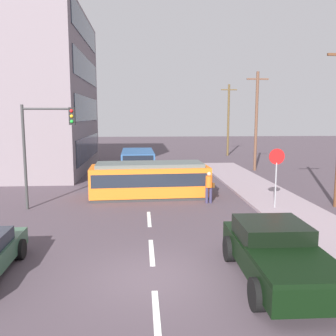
% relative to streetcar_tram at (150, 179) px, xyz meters
% --- Properties ---
extents(ground_plane, '(120.00, 120.00, 0.00)m').
position_rel_streetcar_tram_xyz_m(ground_plane, '(-0.14, -0.54, -1.01)').
color(ground_plane, '#4B3E47').
extents(sidewalk_curb_right, '(3.20, 36.00, 0.14)m').
position_rel_streetcar_tram_xyz_m(sidewalk_curb_right, '(6.66, -4.54, -0.94)').
color(sidewalk_curb_right, gray).
rests_on(sidewalk_curb_right, ground).
extents(lane_stripe_0, '(0.16, 2.40, 0.01)m').
position_rel_streetcar_tram_xyz_m(lane_stripe_0, '(-0.14, -12.54, -1.01)').
color(lane_stripe_0, silver).
rests_on(lane_stripe_0, ground).
extents(lane_stripe_1, '(0.16, 2.40, 0.01)m').
position_rel_streetcar_tram_xyz_m(lane_stripe_1, '(-0.14, -8.54, -1.01)').
color(lane_stripe_1, silver).
rests_on(lane_stripe_1, ground).
extents(lane_stripe_2, '(0.16, 2.40, 0.01)m').
position_rel_streetcar_tram_xyz_m(lane_stripe_2, '(-0.14, -4.54, -1.01)').
color(lane_stripe_2, silver).
rests_on(lane_stripe_2, ground).
extents(lane_stripe_3, '(0.16, 2.40, 0.01)m').
position_rel_streetcar_tram_xyz_m(lane_stripe_3, '(-0.14, 6.00, -1.01)').
color(lane_stripe_3, silver).
rests_on(lane_stripe_3, ground).
extents(lane_stripe_4, '(0.16, 2.40, 0.01)m').
position_rel_streetcar_tram_xyz_m(lane_stripe_4, '(-0.14, 12.00, -1.01)').
color(lane_stripe_4, silver).
rests_on(lane_stripe_4, ground).
extents(streetcar_tram, '(6.71, 2.81, 1.96)m').
position_rel_streetcar_tram_xyz_m(streetcar_tram, '(0.00, 0.00, 0.00)').
color(streetcar_tram, orange).
rests_on(streetcar_tram, ground).
extents(city_bus, '(2.64, 5.81, 1.77)m').
position_rel_streetcar_tram_xyz_m(city_bus, '(-0.76, 9.03, 0.01)').
color(city_bus, '#2B548A').
rests_on(city_bus, ground).
extents(pedestrian_crossing, '(0.49, 0.36, 1.67)m').
position_rel_streetcar_tram_xyz_m(pedestrian_crossing, '(3.08, -1.75, -0.07)').
color(pedestrian_crossing, '#312C4A').
rests_on(pedestrian_crossing, ground).
extents(pickup_truck_parked, '(2.35, 5.04, 1.55)m').
position_rel_streetcar_tram_xyz_m(pickup_truck_parked, '(3.28, -10.96, -0.21)').
color(pickup_truck_parked, black).
rests_on(pickup_truck_parked, ground).
extents(stop_sign, '(0.76, 0.07, 2.88)m').
position_rel_streetcar_tram_xyz_m(stop_sign, '(6.02, -3.45, 1.18)').
color(stop_sign, gray).
rests_on(stop_sign, sidewalk_curb_right).
extents(traffic_light_mast, '(2.55, 0.33, 5.11)m').
position_rel_streetcar_tram_xyz_m(traffic_light_mast, '(-5.13, -2.36, 2.54)').
color(traffic_light_mast, '#333333').
rests_on(traffic_light_mast, ground).
extents(utility_pole_mid, '(1.80, 0.24, 8.13)m').
position_rel_streetcar_tram_xyz_m(utility_pole_mid, '(9.07, 9.47, 3.23)').
color(utility_pole_mid, brown).
rests_on(utility_pole_mid, ground).
extents(utility_pole_far, '(1.80, 0.24, 8.05)m').
position_rel_streetcar_tram_xyz_m(utility_pole_far, '(9.45, 20.89, 3.19)').
color(utility_pole_far, brown).
rests_on(utility_pole_far, ground).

